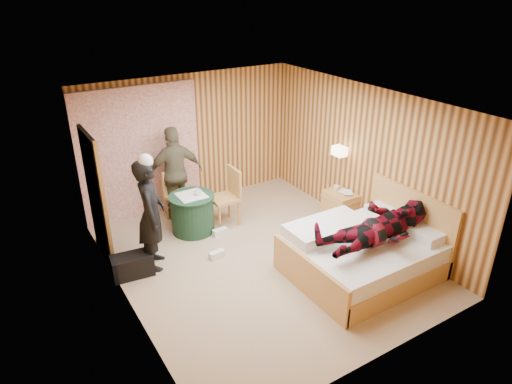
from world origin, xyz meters
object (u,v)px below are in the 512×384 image
wall_lamp (340,151)px  round_table (193,213)px  bed (363,253)px  man_on_bed (381,219)px  chair_far (176,191)px  man_at_table (176,173)px  woman_standing (151,215)px  nightstand (340,207)px  duffel_bag (133,265)px  chair_near (229,192)px

wall_lamp → round_table: bearing=159.8°
bed → man_on_bed: man_on_bed is taller
chair_far → man_at_table: (0.03, 0.03, 0.32)m
chair_far → woman_standing: size_ratio=0.53×
wall_lamp → woman_standing: bearing=175.8°
nightstand → duffel_bag: nightstand is taller
bed → man_at_table: bearing=117.9°
duffel_bag → man_at_table: (1.32, 1.40, 0.69)m
nightstand → chair_far: bearing=145.3°
wall_lamp → man_at_table: 2.94m
woman_standing → chair_near: bearing=-47.5°
round_table → chair_far: bearing=93.0°
bed → woman_standing: woman_standing is taller
bed → nightstand: bed is taller
man_at_table → man_on_bed: man_on_bed is taller
round_table → woman_standing: size_ratio=0.45×
man_at_table → nightstand: bearing=149.7°
nightstand → chair_far: (-2.44, 1.69, 0.25)m
nightstand → chair_near: bearing=149.4°
round_table → chair_far: chair_far is taller
man_at_table → man_on_bed: (1.68, -3.34, 0.13)m
chair_near → nightstand: bearing=61.3°
woman_standing → duffel_bag: bearing=124.7°
round_table → man_at_table: bearing=90.0°
wall_lamp → round_table: (-2.45, 0.90, -0.95)m
nightstand → chair_near: chair_near is taller
round_table → man_on_bed: 3.23m
man_on_bed → chair_far: bearing=117.4°
bed → nightstand: (0.76, 1.39, -0.03)m
chair_far → man_on_bed: man_on_bed is taller
nightstand → chair_near: size_ratio=0.57×
duffel_bag → woman_standing: size_ratio=0.34×
duffel_bag → man_at_table: man_at_table is taller
bed → woman_standing: size_ratio=1.19×
wall_lamp → duffel_bag: wall_lamp is taller
nightstand → woman_standing: 3.41m
chair_near → man_at_table: (-0.69, 0.71, 0.26)m
bed → duffel_bag: 3.44m
round_table → woman_standing: bearing=-144.9°
woman_standing → nightstand: bearing=-74.9°
nightstand → round_table: round_table is taller
bed → woman_standing: (-2.58, 1.80, 0.55)m
chair_far → bed: bearing=-84.8°
wall_lamp → man_on_bed: 1.97m
wall_lamp → man_at_table: bearing=147.6°
wall_lamp → woman_standing: 3.42m
duffel_bag → woman_standing: bearing=19.1°
nightstand → man_at_table: 3.02m
man_at_table → chair_near: bearing=139.5°
nightstand → bed: bearing=-118.6°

